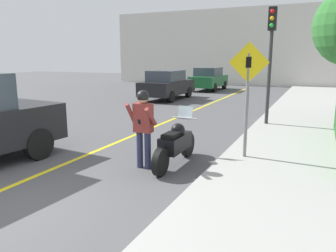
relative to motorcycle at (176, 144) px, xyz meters
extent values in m
plane|color=#4C4C4F|center=(-1.74, -3.21, -0.49)|extent=(80.00, 80.00, 0.00)
cube|color=#9E9E99|center=(3.06, 0.79, -0.43)|extent=(4.40, 44.00, 0.12)
cube|color=yellow|center=(-2.34, 2.79, -0.49)|extent=(0.12, 36.00, 0.01)
cube|color=beige|center=(-1.74, 22.79, 2.79)|extent=(28.00, 1.20, 6.56)
cylinder|color=black|center=(0.00, -0.78, -0.20)|extent=(0.14, 0.59, 0.59)
cylinder|color=black|center=(0.00, 0.76, -0.20)|extent=(0.14, 0.59, 0.59)
cube|color=black|center=(0.00, -0.01, 0.03)|extent=(0.40, 1.06, 0.36)
sphere|color=black|center=(0.00, 0.13, 0.29)|extent=(0.32, 0.32, 0.32)
cube|color=black|center=(0.00, -0.25, 0.25)|extent=(0.28, 0.48, 0.10)
cylinder|color=silver|center=(0.00, 0.52, 0.51)|extent=(0.62, 0.03, 0.03)
cube|color=silver|center=(0.00, 0.59, 0.63)|extent=(0.36, 0.12, 0.31)
cylinder|color=#282D4C|center=(-0.65, -0.49, -0.08)|extent=(0.14, 0.14, 0.82)
cylinder|color=#282D4C|center=(-0.45, -0.49, -0.08)|extent=(0.14, 0.14, 0.82)
cube|color=maroon|center=(-0.55, -0.49, 0.64)|extent=(0.40, 0.22, 0.63)
cylinder|color=maroon|center=(-0.80, -0.59, 0.74)|extent=(0.09, 0.38, 0.49)
cylinder|color=maroon|center=(-0.30, -0.61, 0.70)|extent=(0.09, 0.44, 0.44)
sphere|color=tan|center=(-0.55, -0.49, 1.06)|extent=(0.23, 0.23, 0.23)
sphere|color=black|center=(-0.55, -0.49, 1.11)|extent=(0.27, 0.27, 0.27)
cube|color=black|center=(-0.49, -0.77, 0.61)|extent=(0.06, 0.05, 0.11)
cylinder|color=black|center=(-3.16, -1.00, -0.11)|extent=(0.29, 0.78, 0.76)
cylinder|color=slate|center=(1.38, 0.92, 0.82)|extent=(0.08, 0.08, 2.38)
cube|color=yellow|center=(1.38, 0.90, 1.82)|extent=(0.91, 0.02, 0.91)
cube|color=black|center=(1.38, 0.89, 1.82)|extent=(0.12, 0.01, 0.24)
cylinder|color=#2D2D30|center=(1.25, 5.20, 1.59)|extent=(0.12, 0.12, 3.93)
cube|color=black|center=(1.25, 5.18, 3.18)|extent=(0.26, 0.22, 0.76)
sphere|color=red|center=(1.25, 5.06, 3.40)|extent=(0.14, 0.14, 0.14)
sphere|color=gold|center=(1.25, 5.06, 3.18)|extent=(0.14, 0.14, 0.14)
sphere|color=green|center=(1.25, 5.06, 2.96)|extent=(0.14, 0.14, 0.14)
cylinder|color=black|center=(-6.06, 12.11, -0.17)|extent=(0.22, 0.64, 0.64)
cylinder|color=black|center=(-4.40, 12.11, -0.17)|extent=(0.22, 0.64, 0.64)
cylinder|color=black|center=(-6.06, 9.51, -0.17)|extent=(0.22, 0.64, 0.64)
cylinder|color=black|center=(-4.40, 9.51, -0.17)|extent=(0.22, 0.64, 0.64)
cube|color=black|center=(-5.23, 10.81, 0.21)|extent=(1.80, 4.20, 0.76)
cube|color=#38424C|center=(-5.23, 10.64, 0.89)|extent=(1.58, 2.18, 0.60)
cylinder|color=black|center=(-5.51, 18.32, -0.17)|extent=(0.22, 0.64, 0.64)
cylinder|color=black|center=(-3.85, 18.32, -0.17)|extent=(0.22, 0.64, 0.64)
cylinder|color=black|center=(-5.51, 15.72, -0.17)|extent=(0.22, 0.64, 0.64)
cylinder|color=black|center=(-3.85, 15.72, -0.17)|extent=(0.22, 0.64, 0.64)
cube|color=#1E6033|center=(-4.68, 17.02, 0.21)|extent=(1.80, 4.20, 0.76)
cube|color=#38424C|center=(-4.68, 16.85, 0.89)|extent=(1.58, 2.18, 0.60)
camera|label=1|loc=(2.85, -6.59, 1.93)|focal=35.00mm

